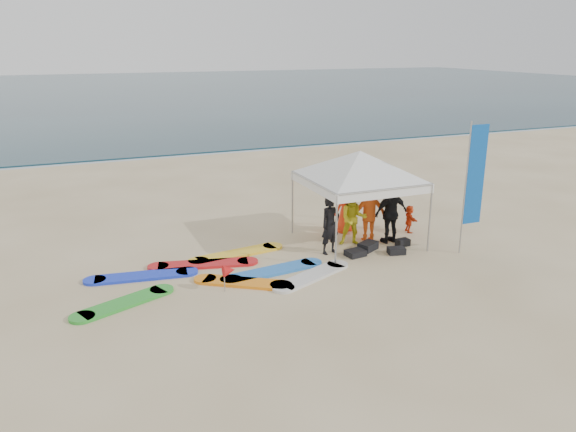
# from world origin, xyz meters

# --- Properties ---
(ground) EXTENTS (120.00, 120.00, 0.00)m
(ground) POSITION_xyz_m (0.00, 0.00, 0.00)
(ground) COLOR beige
(ground) RESTS_ON ground
(ocean) EXTENTS (160.00, 84.00, 0.08)m
(ocean) POSITION_xyz_m (0.00, 60.00, 0.04)
(ocean) COLOR #0C2633
(ocean) RESTS_ON ground
(shoreline_foam) EXTENTS (160.00, 1.20, 0.01)m
(shoreline_foam) POSITION_xyz_m (0.00, 18.20, 0.00)
(shoreline_foam) COLOR silver
(shoreline_foam) RESTS_ON ground
(person_black_a) EXTENTS (0.65, 0.50, 1.60)m
(person_black_a) POSITION_xyz_m (2.32, 2.58, 0.80)
(person_black_a) COLOR black
(person_black_a) RESTS_ON ground
(person_yellow) EXTENTS (0.93, 0.83, 1.57)m
(person_yellow) POSITION_xyz_m (3.22, 2.93, 0.78)
(person_yellow) COLOR yellow
(person_yellow) RESTS_ON ground
(person_orange_a) EXTENTS (1.27, 0.87, 1.81)m
(person_orange_a) POSITION_xyz_m (3.82, 3.13, 0.90)
(person_orange_a) COLOR #D04612
(person_orange_a) RESTS_ON ground
(person_black_b) EXTENTS (1.06, 0.49, 1.77)m
(person_black_b) POSITION_xyz_m (4.31, 2.71, 0.88)
(person_black_b) COLOR black
(person_black_b) RESTS_ON ground
(person_orange_b) EXTENTS (1.08, 0.97, 1.85)m
(person_orange_b) POSITION_xyz_m (3.60, 4.03, 0.93)
(person_orange_b) COLOR #F33815
(person_orange_b) RESTS_ON ground
(person_seated) EXTENTS (0.43, 0.81, 0.84)m
(person_seated) POSITION_xyz_m (5.34, 3.27, 0.42)
(person_seated) COLOR red
(person_seated) RESTS_ON ground
(canopy_tent) EXTENTS (4.03, 4.03, 3.04)m
(canopy_tent) POSITION_xyz_m (3.46, 3.11, 2.64)
(canopy_tent) COLOR #A5A5A8
(canopy_tent) RESTS_ON ground
(feather_flag) EXTENTS (0.60, 0.04, 3.59)m
(feather_flag) POSITION_xyz_m (5.88, 1.24, 2.11)
(feather_flag) COLOR #A5A5A8
(feather_flag) RESTS_ON ground
(marker_pennant) EXTENTS (0.28, 0.28, 0.64)m
(marker_pennant) POSITION_xyz_m (-0.91, 1.29, 0.49)
(marker_pennant) COLOR #A5A5A8
(marker_pennant) RESTS_ON ground
(gear_pile) EXTENTS (2.09, 1.04, 0.22)m
(gear_pile) POSITION_xyz_m (3.55, 2.19, 0.10)
(gear_pile) COLOR black
(gear_pile) RESTS_ON ground
(surfboard_spread) EXTENTS (6.47, 3.24, 0.07)m
(surfboard_spread) POSITION_xyz_m (-0.85, 2.25, 0.03)
(surfboard_spread) COLOR blue
(surfboard_spread) RESTS_ON ground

